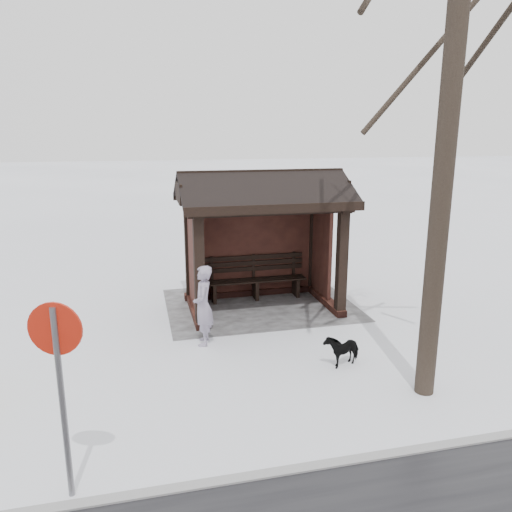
% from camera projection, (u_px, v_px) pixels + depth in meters
% --- Properties ---
extents(ground, '(120.00, 120.00, 0.00)m').
position_uv_depth(ground, '(262.00, 308.00, 11.27)').
color(ground, white).
rests_on(ground, ground).
extents(kerb, '(120.00, 0.15, 0.06)m').
position_uv_depth(kerb, '(372.00, 458.00, 6.08)').
color(kerb, gray).
rests_on(kerb, ground).
extents(trampled_patch, '(4.20, 3.20, 0.02)m').
position_uv_depth(trampled_patch, '(260.00, 305.00, 11.45)').
color(trampled_patch, gray).
rests_on(trampled_patch, ground).
extents(bus_shelter, '(3.60, 2.40, 3.09)m').
position_uv_depth(bus_shelter, '(260.00, 212.00, 10.89)').
color(bus_shelter, '#341813').
rests_on(bus_shelter, ground).
extents(pedestrian, '(0.45, 0.60, 1.51)m').
position_uv_depth(pedestrian, '(203.00, 305.00, 9.20)').
color(pedestrian, gray).
rests_on(pedestrian, ground).
extents(dog, '(0.72, 0.53, 0.55)m').
position_uv_depth(dog, '(342.00, 349.00, 8.50)').
color(dog, black).
rests_on(dog, ground).
extents(road_sign, '(0.55, 0.20, 2.23)m').
position_uv_depth(road_sign, '(58.00, 359.00, 5.10)').
color(road_sign, slate).
rests_on(road_sign, ground).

